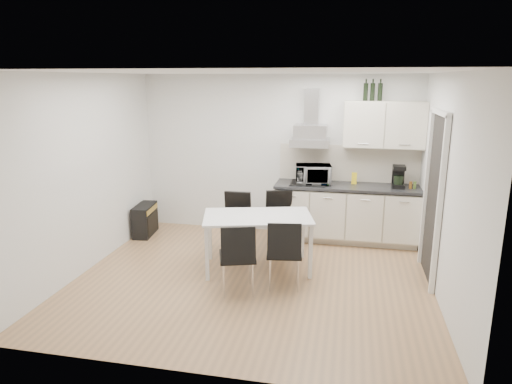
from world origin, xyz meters
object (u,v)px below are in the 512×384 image
(dining_table, at_px, (258,221))
(guitar_amp, at_px, (145,220))
(kitchenette, at_px, (349,190))
(chair_near_right, at_px, (284,253))
(chair_far_left, at_px, (235,223))
(chair_far_right, at_px, (281,221))
(floor_speaker, at_px, (249,223))
(chair_near_left, at_px, (237,257))

(dining_table, height_order, guitar_amp, dining_table)
(kitchenette, relative_size, dining_table, 1.59)
(guitar_amp, bearing_deg, chair_near_right, -36.64)
(chair_near_right, bearing_deg, kitchenette, 59.84)
(chair_far_left, distance_m, chair_near_right, 1.36)
(chair_far_right, bearing_deg, dining_table, 56.67)
(dining_table, bearing_deg, kitchenette, 34.80)
(chair_far_left, bearing_deg, kitchenette, -154.47)
(chair_far_right, xyz_separation_m, chair_near_right, (0.23, -1.26, 0.00))
(chair_far_left, xyz_separation_m, floor_speaker, (-0.01, 0.98, -0.31))
(kitchenette, height_order, chair_far_right, kitchenette)
(chair_near_left, bearing_deg, chair_near_right, 7.58)
(dining_table, bearing_deg, chair_near_right, -62.38)
(dining_table, relative_size, chair_near_left, 1.80)
(kitchenette, bearing_deg, guitar_amp, -173.33)
(kitchenette, distance_m, chair_near_right, 2.04)
(chair_near_right, relative_size, guitar_amp, 1.39)
(chair_far_left, xyz_separation_m, guitar_amp, (-1.65, 0.43, -0.18))
(dining_table, bearing_deg, guitar_amp, 140.76)
(chair_near_right, xyz_separation_m, floor_speaker, (-0.90, 2.01, -0.31))
(floor_speaker, bearing_deg, kitchenette, 12.41)
(kitchenette, xyz_separation_m, chair_near_left, (-1.29, -2.10, -0.39))
(chair_far_right, bearing_deg, guitar_amp, -24.06)
(dining_table, xyz_separation_m, floor_speaker, (-0.47, 1.53, -0.54))
(dining_table, distance_m, floor_speaker, 1.69)
(chair_near_right, bearing_deg, chair_near_left, -162.40)
(chair_far_right, relative_size, floor_speaker, 3.44)
(dining_table, distance_m, chair_far_right, 0.83)
(chair_near_left, bearing_deg, floor_speaker, 81.30)
(dining_table, height_order, chair_near_left, chair_near_left)
(chair_far_right, bearing_deg, floor_speaker, -67.52)
(chair_far_right, height_order, chair_near_left, same)
(chair_near_right, relative_size, floor_speaker, 3.44)
(chair_far_left, bearing_deg, chair_far_right, -161.97)
(chair_near_left, xyz_separation_m, guitar_amp, (-2.00, 1.72, -0.18))
(dining_table, xyz_separation_m, chair_near_right, (0.43, -0.48, -0.23))
(chair_far_right, xyz_separation_m, chair_near_left, (-0.30, -1.51, 0.00))
(chair_near_right, bearing_deg, dining_table, 123.91)
(guitar_amp, distance_m, floor_speaker, 1.73)
(chair_near_left, relative_size, floor_speaker, 3.44)
(chair_near_right, xyz_separation_m, guitar_amp, (-2.53, 1.46, -0.18))
(chair_far_left, bearing_deg, chair_near_left, 104.45)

